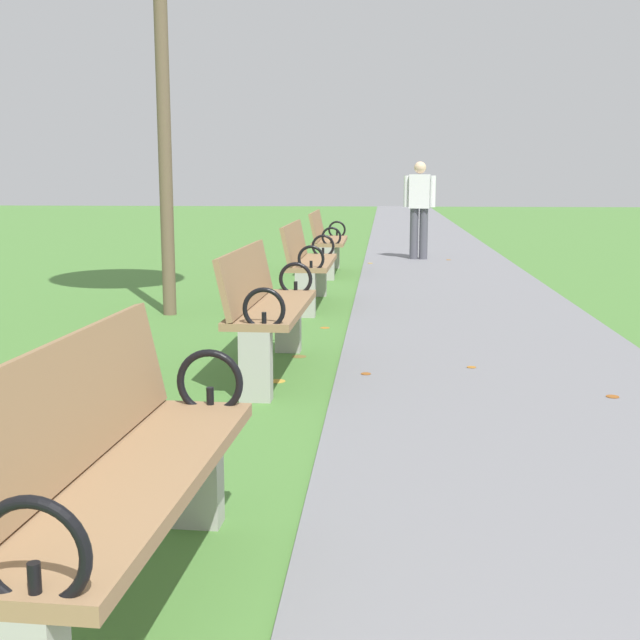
{
  "coord_description": "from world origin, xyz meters",
  "views": [
    {
      "loc": [
        0.32,
        0.7,
        1.39
      ],
      "look_at": [
        -0.05,
        5.54,
        0.55
      ],
      "focal_mm": 46.39,
      "sensor_mm": 36.0,
      "label": 1
    }
  ],
  "objects_px": {
    "park_bench_2": "(113,474)",
    "park_bench_5": "(327,240)",
    "pedestrian_walking": "(419,205)",
    "park_bench_4": "(307,261)",
    "park_bench_3": "(266,306)"
  },
  "relations": [
    {
      "from": "park_bench_2",
      "to": "park_bench_5",
      "type": "xyz_separation_m",
      "value": [
        -0.0,
        9.54,
        0.0
      ]
    },
    {
      "from": "park_bench_2",
      "to": "pedestrian_walking",
      "type": "relative_size",
      "value": 1.0
    },
    {
      "from": "pedestrian_walking",
      "to": "park_bench_2",
      "type": "bearing_deg",
      "value": -96.92
    },
    {
      "from": "park_bench_5",
      "to": "pedestrian_walking",
      "type": "xyz_separation_m",
      "value": [
        1.41,
        2.08,
        0.44
      ]
    },
    {
      "from": "park_bench_4",
      "to": "park_bench_2",
      "type": "bearing_deg",
      "value": -90.0
    },
    {
      "from": "park_bench_2",
      "to": "park_bench_4",
      "type": "height_order",
      "value": "same"
    },
    {
      "from": "park_bench_2",
      "to": "park_bench_4",
      "type": "bearing_deg",
      "value": 90.0
    },
    {
      "from": "park_bench_4",
      "to": "park_bench_3",
      "type": "bearing_deg",
      "value": -90.0
    },
    {
      "from": "park_bench_2",
      "to": "park_bench_4",
      "type": "distance_m",
      "value": 6.51
    },
    {
      "from": "park_bench_2",
      "to": "park_bench_3",
      "type": "relative_size",
      "value": 1.01
    },
    {
      "from": "park_bench_3",
      "to": "pedestrian_walking",
      "type": "relative_size",
      "value": 0.99
    },
    {
      "from": "park_bench_2",
      "to": "park_bench_5",
      "type": "bearing_deg",
      "value": 90.0
    },
    {
      "from": "park_bench_5",
      "to": "pedestrian_walking",
      "type": "distance_m",
      "value": 2.55
    },
    {
      "from": "park_bench_5",
      "to": "pedestrian_walking",
      "type": "bearing_deg",
      "value": 55.84
    },
    {
      "from": "park_bench_3",
      "to": "park_bench_4",
      "type": "xyz_separation_m",
      "value": [
        -0.0,
        3.15,
        0.0
      ]
    }
  ]
}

